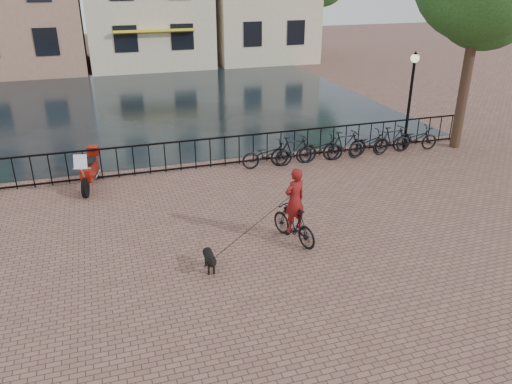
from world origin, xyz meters
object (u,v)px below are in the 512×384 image
object	(u,v)px
cyclist	(294,210)
lamp_post	(412,85)
dog	(210,260)
motorcycle	(89,166)

from	to	relation	value
cyclist	lamp_post	bearing A→B (deg)	-159.61
cyclist	dog	bearing A→B (deg)	-2.08
lamp_post	motorcycle	xyz separation A→B (m)	(-11.04, -0.16, -1.69)
motorcycle	lamp_post	bearing A→B (deg)	13.36
cyclist	dog	size ratio (longest dim) A/B	2.88
lamp_post	motorcycle	size ratio (longest dim) A/B	1.75
dog	motorcycle	xyz separation A→B (m)	(-2.41, 5.59, 0.43)
dog	cyclist	bearing A→B (deg)	17.64
motorcycle	cyclist	bearing A→B (deg)	-34.30
lamp_post	dog	world-z (taller)	lamp_post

